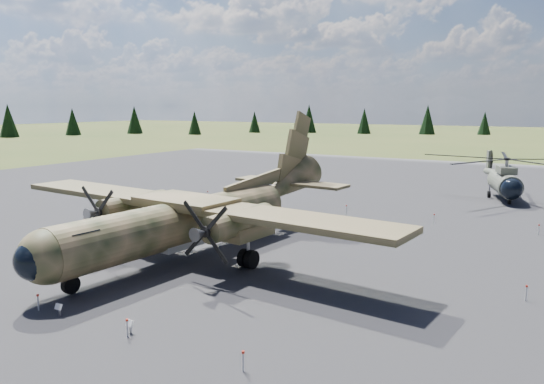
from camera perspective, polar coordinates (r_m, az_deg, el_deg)
The scene contains 8 objects.
ground at distance 35.74m, azimuth -1.91°, elevation -6.87°, with size 500.00×500.00×0.00m, color brown.
apron at distance 44.25m, azimuth 5.02°, elevation -3.74°, with size 120.00×120.00×0.04m, color #59595D.
transport_plane at distance 35.90m, azimuth -7.99°, elevation -2.13°, with size 30.61×27.72×10.07m.
helicopter_near at distance 61.31m, azimuth 23.80°, elevation 2.19°, with size 22.44×22.92×4.54m.
info_placard_left at distance 27.68m, azimuth -21.95°, elevation -11.50°, with size 0.42×0.20×0.64m.
info_placard_right at distance 24.81m, azimuth -15.05°, elevation -13.61°, with size 0.41×0.22×0.62m.
barrier_fence at distance 35.78m, azimuth -2.61°, elevation -6.01°, with size 33.12×29.62×0.85m.
treeline at distance 42.00m, azimuth -11.79°, elevation 2.00°, with size 340.61×339.01×10.99m.
Camera 1 is at (18.33, -29.03, 9.92)m, focal length 35.00 mm.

